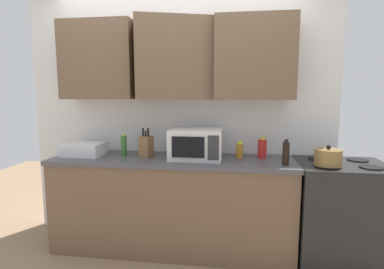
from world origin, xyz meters
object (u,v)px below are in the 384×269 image
object	(u,v)px
microwave	(196,144)
dish_rack	(84,149)
bottle_amber_vinegar	(240,150)
bottle_soy_dark	(286,153)
bottle_red_sauce	(262,148)
bottle_green_oil	(124,146)
knife_block	(146,146)
stove_range	(340,213)
kettle	(328,157)

from	to	relation	value
microwave	dish_rack	size ratio (longest dim) A/B	1.26
dish_rack	bottle_amber_vinegar	size ratio (longest dim) A/B	2.35
bottle_soy_dark	microwave	bearing A→B (deg)	169.90
bottle_red_sauce	bottle_soy_dark	bearing A→B (deg)	-55.95
bottle_amber_vinegar	bottle_green_oil	bearing A→B (deg)	-177.03
dish_rack	knife_block	world-z (taller)	knife_block
stove_range	bottle_amber_vinegar	bearing A→B (deg)	173.48
microwave	knife_block	xyz separation A→B (m)	(-0.48, 0.01, -0.04)
stove_range	bottle_soy_dark	world-z (taller)	bottle_soy_dark
bottle_green_oil	bottle_amber_vinegar	xyz separation A→B (m)	(1.12, 0.06, -0.03)
bottle_soy_dark	bottle_red_sauce	distance (m)	0.31
microwave	bottle_soy_dark	distance (m)	0.80
stove_range	dish_rack	bearing A→B (deg)	179.52
microwave	bottle_red_sauce	size ratio (longest dim) A/B	2.40
dish_rack	bottle_red_sauce	distance (m)	1.73
knife_block	bottle_green_oil	xyz separation A→B (m)	(-0.23, 0.01, -0.00)
kettle	dish_rack	size ratio (longest dim) A/B	0.58
bottle_amber_vinegar	dish_rack	bearing A→B (deg)	-176.91
dish_rack	knife_block	size ratio (longest dim) A/B	1.35
bottle_green_oil	bottle_red_sauce	xyz separation A→B (m)	(1.33, 0.09, -0.01)
dish_rack	bottle_soy_dark	xyz separation A→B (m)	(1.90, -0.14, 0.04)
dish_rack	bottle_amber_vinegar	bearing A→B (deg)	3.09
bottle_soy_dark	bottle_amber_vinegar	world-z (taller)	bottle_soy_dark
bottle_green_oil	bottle_soy_dark	bearing A→B (deg)	-6.36
knife_block	kettle	bearing A→B (deg)	-6.09
bottle_soy_dark	bottle_green_oil	world-z (taller)	bottle_soy_dark
kettle	knife_block	world-z (taller)	knife_block
kettle	knife_block	bearing A→B (deg)	173.91
microwave	kettle	bearing A→B (deg)	-7.95
stove_range	bottle_green_oil	world-z (taller)	bottle_green_oil
microwave	knife_block	bearing A→B (deg)	178.27
bottle_green_oil	microwave	bearing A→B (deg)	-2.17
microwave	dish_rack	xyz separation A→B (m)	(-1.12, 0.00, -0.08)
stove_range	bottle_amber_vinegar	distance (m)	1.04
knife_block	bottle_soy_dark	xyz separation A→B (m)	(1.27, -0.15, -0.00)
kettle	bottle_red_sauce	world-z (taller)	bottle_red_sauce
bottle_soy_dark	bottle_green_oil	size ratio (longest dim) A/B	1.03
kettle	bottle_green_oil	bearing A→B (deg)	174.28
stove_range	knife_block	bearing A→B (deg)	178.98
kettle	dish_rack	bearing A→B (deg)	175.91
kettle	bottle_soy_dark	size ratio (longest dim) A/B	0.99
kettle	microwave	xyz separation A→B (m)	(-1.12, 0.16, 0.06)
knife_block	stove_range	bearing A→B (deg)	-1.02
bottle_soy_dark	bottle_red_sauce	xyz separation A→B (m)	(-0.18, 0.26, -0.01)
knife_block	bottle_red_sauce	bearing A→B (deg)	5.42
microwave	bottle_red_sauce	world-z (taller)	microwave
microwave	bottle_green_oil	world-z (taller)	microwave
knife_block	bottle_red_sauce	world-z (taller)	knife_block
stove_range	bottle_green_oil	size ratio (longest dim) A/B	4.25
bottle_soy_dark	bottle_green_oil	xyz separation A→B (m)	(-1.50, 0.17, -0.00)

